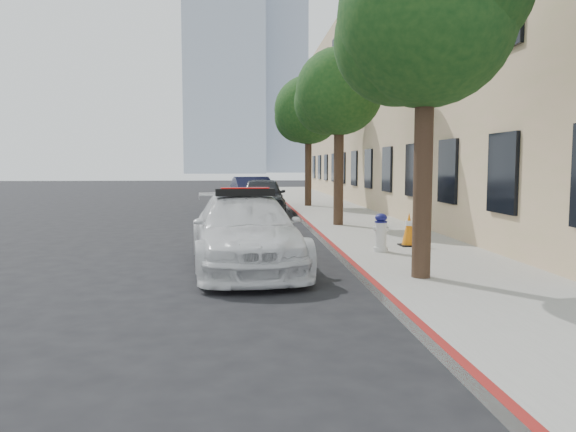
{
  "coord_description": "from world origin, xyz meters",
  "views": [
    {
      "loc": [
        0.05,
        -10.76,
        1.96
      ],
      "look_at": [
        0.88,
        -0.27,
        1.0
      ],
      "focal_mm": 35.0,
      "sensor_mm": 36.0,
      "label": 1
    }
  ],
  "objects_px": {
    "parked_car_far": "(252,193)",
    "traffic_cone": "(409,229)",
    "parked_car_mid": "(262,196)",
    "fire_hydrant": "(381,233)",
    "police_car": "(245,232)"
  },
  "relations": [
    {
      "from": "parked_car_far",
      "to": "traffic_cone",
      "type": "distance_m",
      "value": 13.05
    },
    {
      "from": "parked_car_mid",
      "to": "traffic_cone",
      "type": "height_order",
      "value": "parked_car_mid"
    },
    {
      "from": "fire_hydrant",
      "to": "traffic_cone",
      "type": "height_order",
      "value": "fire_hydrant"
    },
    {
      "from": "police_car",
      "to": "fire_hydrant",
      "type": "distance_m",
      "value": 2.97
    },
    {
      "from": "police_car",
      "to": "traffic_cone",
      "type": "relative_size",
      "value": 6.57
    },
    {
      "from": "parked_car_far",
      "to": "traffic_cone",
      "type": "height_order",
      "value": "parked_car_far"
    },
    {
      "from": "police_car",
      "to": "traffic_cone",
      "type": "bearing_deg",
      "value": 18.73
    },
    {
      "from": "parked_car_mid",
      "to": "parked_car_far",
      "type": "xyz_separation_m",
      "value": [
        -0.33,
        3.08,
        -0.03
      ]
    },
    {
      "from": "traffic_cone",
      "to": "police_car",
      "type": "bearing_deg",
      "value": -155.68
    },
    {
      "from": "police_car",
      "to": "fire_hydrant",
      "type": "relative_size",
      "value": 6.17
    },
    {
      "from": "fire_hydrant",
      "to": "parked_car_far",
      "type": "bearing_deg",
      "value": 108.55
    },
    {
      "from": "parked_car_mid",
      "to": "traffic_cone",
      "type": "xyz_separation_m",
      "value": [
        2.97,
        -9.54,
        -0.22
      ]
    },
    {
      "from": "police_car",
      "to": "parked_car_mid",
      "type": "bearing_deg",
      "value": 80.88
    },
    {
      "from": "parked_car_mid",
      "to": "police_car",
      "type": "bearing_deg",
      "value": -91.68
    },
    {
      "from": "police_car",
      "to": "traffic_cone",
      "type": "xyz_separation_m",
      "value": [
        3.66,
        1.65,
        -0.18
      ]
    }
  ]
}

